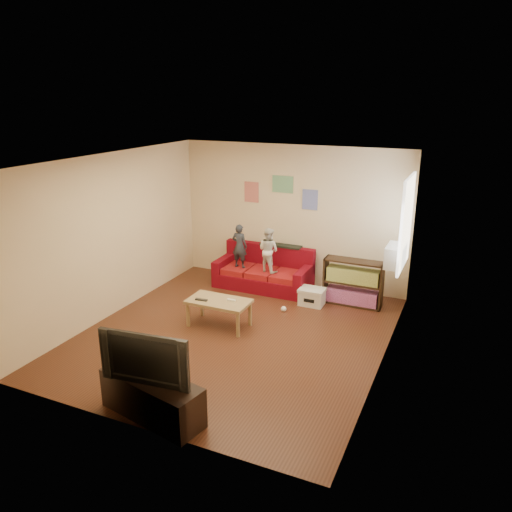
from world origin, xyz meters
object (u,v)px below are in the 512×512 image
at_px(child_a, 240,246).
at_px(coffee_table, 219,304).
at_px(tv_stand, 152,397).
at_px(television, 149,355).
at_px(bookshelf, 353,285).
at_px(sofa, 264,273).
at_px(file_box, 312,297).
at_px(child_b, 268,250).

xyz_separation_m(child_a, coffee_table, (0.47, -1.74, -0.43)).
relative_size(tv_stand, television, 1.21).
bearing_deg(bookshelf, sofa, 174.76).
distance_m(sofa, file_box, 1.23).
xyz_separation_m(tv_stand, television, (0.00, 0.00, 0.56)).
bearing_deg(coffee_table, file_box, 52.10).
xyz_separation_m(child_a, tv_stand, (0.88, -4.15, -0.57)).
relative_size(child_a, coffee_table, 0.86).
height_order(sofa, tv_stand, sofa).
relative_size(sofa, tv_stand, 1.40).
distance_m(coffee_table, bookshelf, 2.47).
bearing_deg(tv_stand, sofa, 107.39).
xyz_separation_m(sofa, bookshelf, (1.77, -0.16, 0.10)).
xyz_separation_m(child_b, bookshelf, (1.62, 0.00, -0.44)).
relative_size(child_a, bookshelf, 0.83).
bearing_deg(file_box, child_b, 162.01).
xyz_separation_m(coffee_table, file_box, (1.11, 1.42, -0.23)).
height_order(sofa, file_box, sofa).
height_order(coffee_table, television, television).
xyz_separation_m(child_b, tv_stand, (0.28, -4.15, -0.56)).
distance_m(child_a, tv_stand, 4.28).
height_order(child_a, bookshelf, child_a).
distance_m(bookshelf, television, 4.38).
xyz_separation_m(bookshelf, television, (-1.34, -4.15, 0.43)).
relative_size(bookshelf, television, 0.96).
relative_size(sofa, bookshelf, 1.77).
relative_size(child_a, television, 0.79).
bearing_deg(tv_stand, child_a, 113.69).
xyz_separation_m(sofa, child_b, (0.15, -0.16, 0.54)).
xyz_separation_m(coffee_table, television, (0.41, -2.41, 0.42)).
height_order(child_b, file_box, child_b).
bearing_deg(child_b, coffee_table, 102.91).
bearing_deg(child_a, file_box, 171.01).
bearing_deg(file_box, tv_stand, -100.21).
distance_m(child_a, television, 4.24).
relative_size(bookshelf, tv_stand, 0.79).
bearing_deg(television, coffee_table, 93.37).
bearing_deg(sofa, tv_stand, -84.29).
xyz_separation_m(coffee_table, bookshelf, (1.75, 1.74, -0.02)).
height_order(coffee_table, tv_stand, tv_stand).
bearing_deg(tv_stand, child_b, 105.58).
bearing_deg(tv_stand, coffee_table, 111.43).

